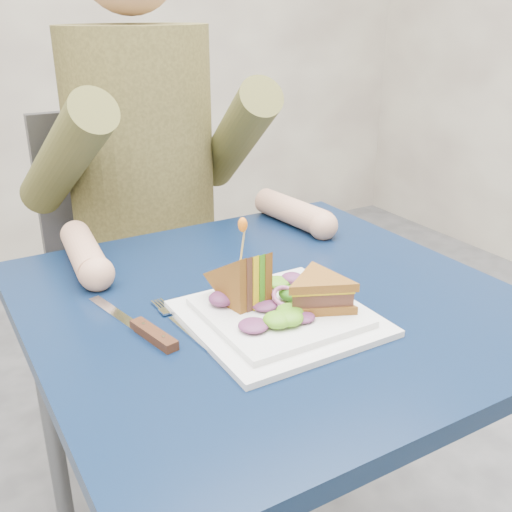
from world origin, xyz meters
TOP-DOWN VIEW (x-y plane):
  - table at (0.00, 0.00)m, footprint 0.75×0.75m
  - chair at (0.00, 0.66)m, footprint 0.42×0.40m
  - diner at (-0.00, 0.55)m, footprint 0.54×0.59m
  - plate at (-0.03, -0.07)m, footprint 0.26×0.26m
  - sandwich_flat at (0.02, -0.10)m, footprint 0.16×0.16m
  - sandwich_upright at (-0.07, -0.03)m, footprint 0.08×0.12m
  - fork at (-0.16, -0.02)m, footprint 0.03×0.18m
  - knife at (-0.22, -0.01)m, footprint 0.07×0.22m
  - toothpick at (-0.07, -0.03)m, footprint 0.01×0.01m
  - toothpick_frill at (-0.07, -0.03)m, footprint 0.01×0.01m
  - lettuce_spill at (-0.03, -0.06)m, footprint 0.15×0.13m
  - onion_ring at (-0.02, -0.07)m, footprint 0.04×0.04m

SIDE VIEW (x-z plane):
  - chair at x=0.00m, z-range 0.08..1.01m
  - table at x=0.00m, z-range 0.29..1.02m
  - fork at x=-0.16m, z-range 0.73..0.74m
  - knife at x=-0.22m, z-range 0.73..0.74m
  - plate at x=-0.03m, z-range 0.73..0.75m
  - lettuce_spill at x=-0.03m, z-range 0.75..0.77m
  - onion_ring at x=-0.02m, z-range 0.75..0.78m
  - sandwich_flat at x=0.02m, z-range 0.75..0.80m
  - sandwich_upright at x=-0.07m, z-range 0.72..0.85m
  - toothpick at x=-0.07m, z-range 0.82..0.88m
  - toothpick_frill at x=-0.07m, z-range 0.87..0.89m
  - diner at x=0.00m, z-range 0.54..1.29m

